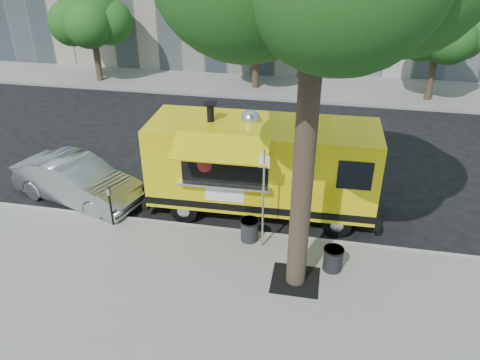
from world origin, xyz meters
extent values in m
plane|color=black|center=(0.00, 0.00, 0.00)|extent=(120.00, 120.00, 0.00)
cube|color=gray|center=(0.00, -4.00, 0.07)|extent=(60.00, 6.00, 0.15)
cube|color=#999993|center=(0.00, -0.93, 0.07)|extent=(60.00, 0.14, 0.16)
cube|color=gray|center=(0.00, 13.50, 0.07)|extent=(60.00, 5.00, 0.15)
cylinder|color=#33261C|center=(2.60, -2.80, 3.40)|extent=(0.48, 0.48, 6.50)
cube|color=black|center=(2.60, -2.80, 0.15)|extent=(1.20, 1.20, 0.02)
cylinder|color=#33261C|center=(-10.00, 12.30, 1.45)|extent=(0.36, 0.36, 2.60)
sphere|color=#155016|center=(-10.00, 12.30, 3.79)|extent=(3.42, 3.42, 3.42)
cylinder|color=#33261C|center=(-1.00, 12.70, 1.45)|extent=(0.36, 0.36, 2.60)
sphere|color=#155016|center=(-1.00, 12.70, 3.85)|extent=(3.60, 3.60, 3.60)
cylinder|color=#33261C|center=(8.00, 12.40, 1.45)|extent=(0.36, 0.36, 2.60)
sphere|color=#155016|center=(8.00, 12.40, 3.74)|extent=(3.24, 3.24, 3.24)
cylinder|color=silver|center=(1.55, -1.55, 1.65)|extent=(0.06, 0.06, 3.00)
cube|color=white|center=(1.55, -1.55, 2.80)|extent=(0.28, 0.02, 0.35)
cylinder|color=black|center=(-3.00, -1.35, 0.68)|extent=(0.06, 0.06, 1.05)
cube|color=silver|center=(-3.00, -1.35, 1.30)|extent=(0.10, 0.08, 0.22)
sphere|color=black|center=(-3.00, -1.35, 1.43)|extent=(0.11, 0.11, 0.11)
cube|color=yellow|center=(1.21, 0.50, 1.75)|extent=(6.83, 2.45, 2.45)
cube|color=black|center=(1.21, 0.50, 0.75)|extent=(6.85, 2.47, 0.23)
cube|color=black|center=(4.68, 0.57, 0.47)|extent=(0.23, 2.18, 0.31)
cube|color=black|center=(-2.26, 0.42, 0.47)|extent=(0.23, 2.18, 0.31)
cube|color=black|center=(4.62, 0.57, 2.14)|extent=(0.09, 1.84, 0.99)
cylinder|color=black|center=(3.58, -0.41, 0.42)|extent=(0.84, 0.31, 0.83)
cylinder|color=black|center=(3.54, 1.51, 0.42)|extent=(0.84, 0.31, 0.83)
cylinder|color=black|center=(-1.01, -0.51, 0.42)|extent=(0.84, 0.31, 0.83)
cylinder|color=black|center=(-1.05, 1.40, 0.42)|extent=(0.84, 0.31, 0.83)
cube|color=black|center=(0.30, -0.61, 2.14)|extent=(2.51, 0.24, 1.10)
cube|color=silver|center=(0.30, -0.77, 1.55)|extent=(2.71, 0.41, 0.06)
cube|color=yellow|center=(0.31, -1.16, 2.88)|extent=(2.63, 1.04, 0.44)
cube|color=white|center=(0.30, -0.69, 1.23)|extent=(1.15, 0.07, 0.52)
cylinder|color=black|center=(-0.35, 0.46, 3.23)|extent=(0.21, 0.21, 0.57)
sphere|color=silver|center=(0.79, 0.69, 3.02)|extent=(0.58, 0.58, 0.58)
sphere|color=maroon|center=(-0.28, -0.34, 2.09)|extent=(0.88, 0.88, 0.88)
cylinder|color=#FF590C|center=(-0.28, -0.57, 1.96)|extent=(0.36, 0.13, 0.35)
imported|color=#A0A2A7|center=(-4.80, 0.00, 0.74)|extent=(4.76, 2.78, 1.48)
cylinder|color=black|center=(3.50, -2.17, 0.47)|extent=(0.50, 0.50, 0.65)
cylinder|color=black|center=(3.50, -2.17, 0.78)|extent=(0.54, 0.54, 0.04)
cylinder|color=black|center=(1.15, -1.30, 0.48)|extent=(0.50, 0.50, 0.65)
cylinder|color=black|center=(1.15, -1.30, 0.78)|extent=(0.54, 0.54, 0.04)
camera|label=1|loc=(2.98, -12.07, 8.12)|focal=35.00mm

